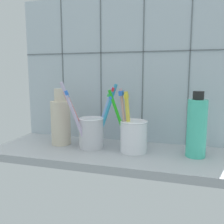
# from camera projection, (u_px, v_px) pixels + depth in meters

# --- Properties ---
(counter_slab) EXTENTS (0.64, 0.22, 0.02)m
(counter_slab) POSITION_uv_depth(u_px,v_px,m) (111.00, 154.00, 0.65)
(counter_slab) COLOR #9EA3A8
(counter_slab) RESTS_ON ground
(tile_wall_back) EXTENTS (0.64, 0.02, 0.45)m
(tile_wall_back) POSITION_uv_depth(u_px,v_px,m) (122.00, 73.00, 0.73)
(tile_wall_back) COLOR #B2C1CC
(tile_wall_back) RESTS_ON ground
(toothbrush_cup_left) EXTENTS (0.14, 0.12, 0.18)m
(toothbrush_cup_left) POSITION_uv_depth(u_px,v_px,m) (91.00, 130.00, 0.67)
(toothbrush_cup_left) COLOR silver
(toothbrush_cup_left) RESTS_ON counter_slab
(toothbrush_cup_right) EXTENTS (0.10, 0.07, 0.17)m
(toothbrush_cup_right) POSITION_uv_depth(u_px,v_px,m) (133.00, 134.00, 0.63)
(toothbrush_cup_right) COLOR white
(toothbrush_cup_right) RESTS_ON counter_slab
(ceramic_vase) EXTENTS (0.06, 0.06, 0.16)m
(ceramic_vase) POSITION_uv_depth(u_px,v_px,m) (61.00, 120.00, 0.70)
(ceramic_vase) COLOR beige
(ceramic_vase) RESTS_ON counter_slab
(soap_bottle) EXTENTS (0.05, 0.05, 0.16)m
(soap_bottle) POSITION_uv_depth(u_px,v_px,m) (197.00, 127.00, 0.59)
(soap_bottle) COLOR #49D2B1
(soap_bottle) RESTS_ON counter_slab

